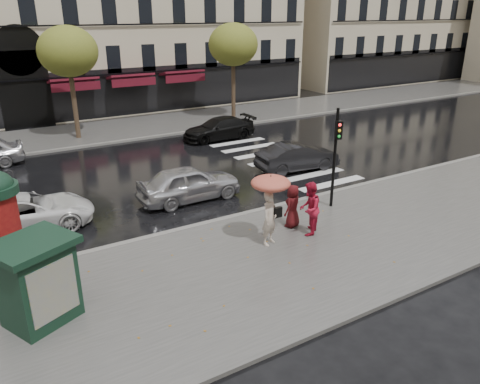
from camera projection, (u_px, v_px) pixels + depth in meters
ground at (275, 252)px, 15.27m from camera, size 160.00×160.00×0.00m
near_sidewalk at (284, 257)px, 14.85m from camera, size 90.00×7.00×0.12m
far_sidewalk at (107, 131)px, 30.40m from camera, size 90.00×6.00×0.12m
near_kerb at (229, 218)px, 17.63m from camera, size 90.00×0.25×0.14m
far_kerb at (121, 141)px, 28.00m from camera, size 90.00×0.25×0.14m
zebra_crossing at (264, 154)px, 25.81m from camera, size 3.60×11.75×0.01m
tree_far_left at (68, 52)px, 26.78m from camera, size 3.40×3.40×6.64m
tree_far_right at (233, 45)px, 32.09m from camera, size 3.40×3.40×6.64m
woman_umbrella at (270, 199)px, 15.02m from camera, size 1.27×1.27×2.45m
woman_red at (309, 209)px, 15.96m from camera, size 1.16×1.13×1.88m
man_burgundy at (293, 206)px, 16.57m from camera, size 0.90×0.76×1.57m
traffic_light at (336, 149)px, 17.68m from camera, size 0.29×0.39×3.92m
newsstand at (37, 280)px, 11.37m from camera, size 2.30×2.16×2.20m
car_silver at (189, 183)px, 19.28m from camera, size 4.30×1.73×1.46m
car_darkgrey at (297, 157)px, 22.94m from camera, size 4.26×1.88×1.36m
car_white at (26, 212)px, 16.69m from camera, size 4.83×2.53×1.30m
car_black at (219, 129)px, 28.51m from camera, size 4.54×1.92×1.31m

